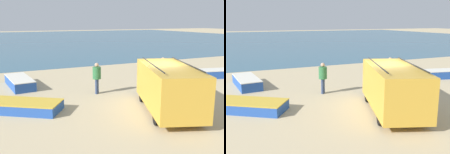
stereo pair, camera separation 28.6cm
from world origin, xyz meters
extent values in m
plane|color=tan|center=(0.00, 0.00, 0.00)|extent=(200.00, 200.00, 0.00)
cube|color=#33607A|center=(0.00, 52.00, 0.00)|extent=(120.00, 80.00, 0.01)
cube|color=gold|center=(-0.32, -1.17, 1.22)|extent=(3.71, 5.50, 1.88)
cube|color=black|center=(0.60, 1.27, 0.70)|extent=(1.80, 0.76, 0.85)
cube|color=#1E232D|center=(0.57, 1.19, 1.78)|extent=(1.71, 0.69, 0.60)
cylinder|color=black|center=(-0.60, 0.63, 0.36)|extent=(0.46, 0.75, 0.72)
cylinder|color=black|center=(1.08, 0.00, 0.36)|extent=(0.46, 0.75, 0.72)
cylinder|color=black|center=(-1.71, -2.34, 0.36)|extent=(0.46, 0.75, 0.72)
cylinder|color=black|center=(-0.03, -2.97, 0.36)|extent=(0.46, 0.75, 0.72)
cylinder|color=black|center=(-1.07, -0.89, 2.28)|extent=(1.52, 3.94, 0.05)
cylinder|color=black|center=(0.43, -1.45, 2.28)|extent=(1.52, 3.94, 0.05)
cube|color=#234CA3|center=(7.44, 3.55, 0.28)|extent=(3.51, 2.01, 0.55)
cube|color=silver|center=(7.44, 3.55, 0.49)|extent=(0.46, 1.21, 0.05)
cube|color=silver|center=(7.44, 3.55, 0.57)|extent=(3.55, 2.03, 0.04)
cube|color=#234CA3|center=(-6.14, 6.67, 0.29)|extent=(1.61, 3.59, 0.58)
cone|color=#234CA3|center=(-6.36, 8.78, 0.29)|extent=(0.62, 0.82, 0.55)
cube|color=silver|center=(-6.14, 6.67, 0.51)|extent=(1.17, 0.32, 0.05)
cube|color=silver|center=(-6.14, 6.67, 0.60)|extent=(1.63, 3.62, 0.04)
cube|color=#234CA3|center=(-6.57, 1.75, 0.23)|extent=(3.89, 3.30, 0.45)
cube|color=gold|center=(-6.57, 1.75, 0.39)|extent=(0.94, 1.26, 0.05)
cube|color=gold|center=(-6.57, 1.75, 0.47)|extent=(3.93, 3.34, 0.04)
cylinder|color=navy|center=(-2.24, 3.03, 0.44)|extent=(0.17, 0.17, 0.89)
cylinder|color=navy|center=(-2.13, 3.18, 0.44)|extent=(0.17, 0.17, 0.89)
cylinder|color=#2D6B3D|center=(-2.19, 3.11, 1.24)|extent=(0.48, 0.48, 0.70)
sphere|color=tan|center=(-2.19, 3.11, 1.71)|extent=(0.24, 0.24, 0.24)
cylinder|color=#38383D|center=(3.18, 4.20, 0.41)|extent=(0.15, 0.15, 0.82)
cylinder|color=#38383D|center=(3.35, 4.24, 0.41)|extent=(0.15, 0.15, 0.82)
cylinder|color=#424C5B|center=(3.27, 4.22, 1.14)|extent=(0.44, 0.44, 0.65)
sphere|color=tan|center=(3.27, 4.22, 1.58)|extent=(0.22, 0.22, 0.22)
camera|label=1|loc=(-7.69, -10.77, 4.23)|focal=42.00mm
camera|label=2|loc=(-7.43, -10.89, 4.23)|focal=42.00mm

